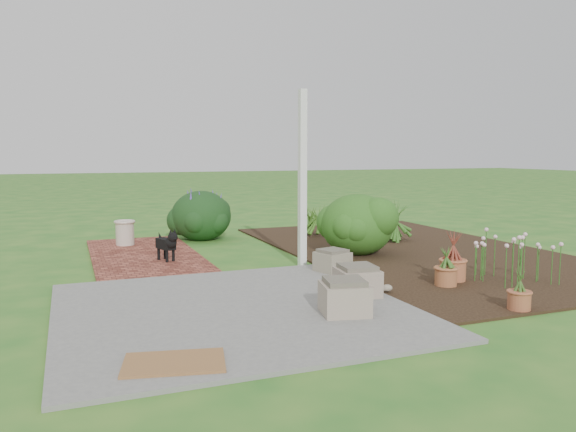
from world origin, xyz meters
name	(u,v)px	position (x,y,z in m)	size (l,w,h in m)	color
ground	(285,269)	(0.00, 0.00, 0.00)	(80.00, 80.00, 0.00)	#246520
concrete_patio	(234,309)	(-1.25, -1.75, 0.02)	(3.50, 3.50, 0.04)	slate
brick_path	(144,255)	(-1.70, 1.75, 0.02)	(1.60, 3.50, 0.04)	#5F281E
garden_bed	(416,251)	(2.50, 0.50, 0.01)	(4.00, 7.00, 0.03)	black
veranda_post	(302,179)	(0.30, 0.10, 1.25)	(0.10, 0.10, 2.50)	white
stone_trough_near	(357,282)	(0.17, -1.77, 0.19)	(0.44, 0.44, 0.29)	#79695C
stone_trough_mid	(344,299)	(-0.29, -2.36, 0.19)	(0.45, 0.45, 0.30)	gray
stone_trough_far	(333,262)	(0.48, -0.52, 0.17)	(0.38, 0.38, 0.26)	#776C5A
coir_doormat	(174,363)	(-2.10, -3.08, 0.05)	(0.76, 0.49, 0.02)	brown
black_dog	(167,243)	(-1.46, 1.01, 0.30)	(0.27, 0.50, 0.44)	black
cream_ceramic_urn	(125,233)	(-1.90, 2.73, 0.25)	(0.31, 0.31, 0.41)	#BEAD9D
evergreen_shrub	(357,223)	(1.45, 0.59, 0.52)	(1.15, 1.15, 0.98)	#13420D
agapanthus_clump_back	(392,217)	(2.66, 1.51, 0.45)	(0.94, 0.94, 0.85)	#0E3A0D
agapanthus_clump_front	(315,217)	(1.65, 2.65, 0.38)	(0.79, 0.79, 0.70)	#174012
pink_flower_patch	(508,257)	(2.29, -1.79, 0.33)	(0.95, 0.95, 0.61)	#113D0F
terracotta_pot_bronze	(453,270)	(1.67, -1.51, 0.16)	(0.32, 0.32, 0.26)	#A55C37
terracotta_pot_small_left	(446,276)	(1.41, -1.71, 0.14)	(0.26, 0.26, 0.22)	#9B5A34
terracotta_pot_small_right	(519,300)	(1.45, -2.85, 0.13)	(0.23, 0.23, 0.19)	#9B5334
purple_flowering_bush	(201,214)	(-0.48, 3.10, 0.47)	(1.11, 1.11, 0.94)	black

